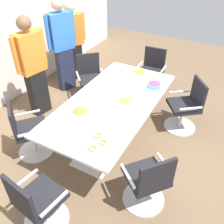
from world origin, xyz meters
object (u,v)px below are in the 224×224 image
at_px(snack_bowl_chips_yellow, 126,102).
at_px(snack_bowl_candy_mix, 154,85).
at_px(office_chair_1, 151,74).
at_px(napkin_pile, 96,96).
at_px(office_chair_5, 148,183).
at_px(office_chair_2, 91,81).
at_px(person_standing_2, 73,41).
at_px(snack_bowl_chips_orange, 139,73).
at_px(office_chair_0, 186,108).
at_px(office_chair_4, 38,204).
at_px(person_standing_1, 62,44).
at_px(plate_stack, 116,85).
at_px(person_standing_0, 33,67).
at_px(conference_table, 112,108).
at_px(office_chair_3, 28,132).
at_px(snack_bowl_pretzels, 80,112).
at_px(donut_platter, 93,142).

xyz_separation_m(snack_bowl_chips_yellow, snack_bowl_candy_mix, (0.66, -0.19, -0.00)).
distance_m(office_chair_1, napkin_pile, 1.79).
bearing_deg(office_chair_5, napkin_pile, 95.68).
height_order(office_chair_2, person_standing_2, person_standing_2).
height_order(office_chair_2, snack_bowl_chips_orange, office_chair_2).
distance_m(office_chair_0, office_chair_4, 2.74).
relative_size(person_standing_1, snack_bowl_chips_orange, 8.21).
height_order(person_standing_1, plate_stack, person_standing_1).
xyz_separation_m(office_chair_1, person_standing_0, (-1.67, 1.55, 0.53)).
bearing_deg(snack_bowl_chips_orange, office_chair_2, 94.81).
bearing_deg(snack_bowl_chips_orange, person_standing_0, 119.94).
bearing_deg(person_standing_1, conference_table, 83.35).
bearing_deg(napkin_pile, office_chair_2, 37.43).
xyz_separation_m(office_chair_3, person_standing_0, (0.90, 0.61, 0.53)).
xyz_separation_m(office_chair_1, snack_bowl_chips_yellow, (-1.68, -0.22, 0.40)).
bearing_deg(office_chair_0, conference_table, 94.69).
relative_size(office_chair_0, snack_bowl_pretzels, 3.85).
relative_size(office_chair_0, office_chair_1, 1.00).
bearing_deg(office_chair_4, plate_stack, 102.07).
bearing_deg(office_chair_1, office_chair_0, 135.18).
bearing_deg(office_chair_2, person_standing_1, -53.86).
bearing_deg(snack_bowl_candy_mix, plate_stack, 116.20).
xyz_separation_m(person_standing_0, person_standing_2, (1.41, 0.19, -0.06)).
xyz_separation_m(office_chair_3, plate_stack, (1.28, -0.80, 0.37)).
distance_m(snack_bowl_pretzels, donut_platter, 0.58).
bearing_deg(snack_bowl_chips_yellow, person_standing_2, 54.12).
height_order(office_chair_0, donut_platter, office_chair_0).
bearing_deg(office_chair_0, office_chair_5, 142.57).
xyz_separation_m(person_standing_2, snack_bowl_chips_orange, (-0.50, -1.77, -0.08)).
height_order(conference_table, snack_bowl_pretzels, snack_bowl_pretzels).
bearing_deg(snack_bowl_chips_yellow, office_chair_4, 172.67).
bearing_deg(office_chair_1, person_standing_0, 43.83).
bearing_deg(person_standing_0, office_chair_5, 81.45).
height_order(office_chair_5, person_standing_2, person_standing_2).
bearing_deg(conference_table, snack_bowl_pretzels, 156.56).
xyz_separation_m(office_chair_2, person_standing_1, (0.12, 0.70, 0.57)).
bearing_deg(office_chair_4, office_chair_2, 118.43).
bearing_deg(snack_bowl_chips_yellow, snack_bowl_pretzels, 140.63).
bearing_deg(donut_platter, person_standing_0, 62.64).
bearing_deg(snack_bowl_candy_mix, office_chair_5, -160.62).
distance_m(person_standing_2, snack_bowl_chips_yellow, 2.42).
bearing_deg(office_chair_2, conference_table, 93.39).
distance_m(office_chair_5, napkin_pile, 1.52).
distance_m(person_standing_1, snack_bowl_pretzels, 2.07).
bearing_deg(snack_bowl_candy_mix, snack_bowl_chips_yellow, 163.70).
height_order(person_standing_0, donut_platter, person_standing_0).
height_order(snack_bowl_chips_orange, donut_platter, snack_bowl_chips_orange).
bearing_deg(snack_bowl_pretzels, office_chair_1, -5.54).
distance_m(office_chair_0, person_standing_2, 2.80).
bearing_deg(office_chair_1, office_chair_2, 38.39).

